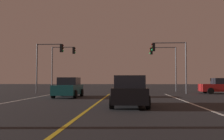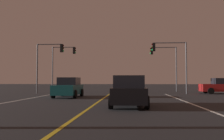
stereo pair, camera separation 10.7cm
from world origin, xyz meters
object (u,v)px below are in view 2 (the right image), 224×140
Objects in this scene: car_oncoming at (69,88)px; traffic_light_far_left at (63,58)px; car_crossing_side at (221,86)px; traffic_light_near_left at (50,57)px; traffic_light_far_right at (164,58)px; traffic_light_near_right at (170,55)px; car_lead_same_lane at (129,92)px.

car_oncoming is 12.49m from traffic_light_far_left.
car_crossing_side is at bearing -14.68° from traffic_light_far_left.
traffic_light_near_left is 0.95× the size of traffic_light_far_right.
traffic_light_far_left reaches higher than car_oncoming.
traffic_light_far_left is at bearing 89.72° from traffic_light_near_left.
car_crossing_side is 0.77× the size of traffic_light_near_right.
car_crossing_side is 8.13m from traffic_light_far_right.
car_lead_same_lane is 8.82m from car_oncoming.
car_lead_same_lane is 19.41m from traffic_light_far_right.
traffic_light_far_left is at bearing -0.00° from traffic_light_far_right.
traffic_light_near_left is at bearing 22.29° from traffic_light_far_right.
car_crossing_side is 6.56m from traffic_light_near_right.
traffic_light_near_right is 0.93× the size of traffic_light_far_left.
traffic_light_far_right is at bearing -0.00° from traffic_light_far_left.
car_crossing_side is (15.20, 6.47, 0.00)m from car_oncoming.
traffic_light_far_right reaches higher than car_crossing_side.
traffic_light_near_right is (-5.61, -0.57, 3.35)m from car_crossing_side.
car_lead_same_lane is at bearing 76.12° from traffic_light_far_right.
car_lead_same_lane is at bearing 71.34° from traffic_light_near_right.
traffic_light_near_left is 5.51m from traffic_light_far_left.
traffic_light_near_right is 5.51m from traffic_light_far_right.
car_oncoming is at bearing 23.07° from car_crossing_side.
traffic_light_near_right is at bearing -22.60° from traffic_light_far_left.
traffic_light_near_left is 0.93× the size of traffic_light_far_left.
traffic_light_near_right reaches higher than traffic_light_near_left.
car_lead_same_lane and car_crossing_side have the same top height.
traffic_light_far_left reaches higher than traffic_light_near_left.
traffic_light_far_right is 0.97× the size of traffic_light_far_left.
traffic_light_far_right reaches higher than traffic_light_near_right.
car_oncoming is at bearing -72.38° from traffic_light_far_left.
car_oncoming is 11.75m from traffic_light_near_right.
traffic_light_near_left is (-18.85, -0.57, 3.29)m from car_crossing_side.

